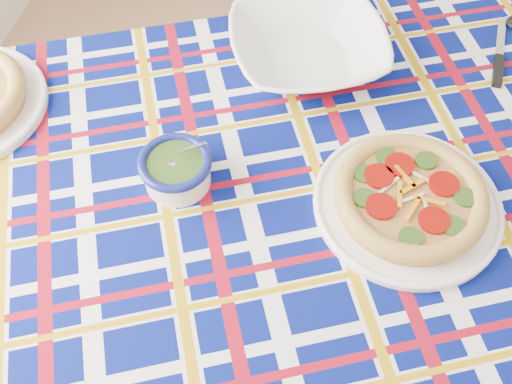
% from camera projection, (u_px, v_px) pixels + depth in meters
% --- Properties ---
extents(floor, '(4.00, 4.00, 0.00)m').
position_uv_depth(floor, '(477.00, 310.00, 1.78)').
color(floor, '#9F7452').
rests_on(floor, ground).
extents(dining_table, '(2.04, 1.70, 0.82)m').
position_uv_depth(dining_table, '(289.00, 239.00, 1.07)').
color(dining_table, brown).
rests_on(dining_table, floor).
extents(tablecloth, '(2.08, 1.75, 0.12)m').
position_uv_depth(tablecloth, '(290.00, 231.00, 1.05)').
color(tablecloth, '#050F5F').
rests_on(tablecloth, dining_table).
extents(main_focaccia_plate, '(0.45, 0.45, 0.07)m').
position_uv_depth(main_focaccia_plate, '(410.00, 196.00, 0.98)').
color(main_focaccia_plate, '#AD743D').
rests_on(main_focaccia_plate, tablecloth).
extents(pesto_bowl, '(0.16, 0.16, 0.08)m').
position_uv_depth(pesto_bowl, '(176.00, 168.00, 1.01)').
color(pesto_bowl, '#1D370F').
rests_on(pesto_bowl, tablecloth).
extents(serving_bowl, '(0.42, 0.42, 0.08)m').
position_uv_depth(serving_bowl, '(308.00, 48.00, 1.19)').
color(serving_bowl, white).
rests_on(serving_bowl, tablecloth).
extents(table_knife, '(0.05, 0.24, 0.01)m').
position_uv_depth(table_knife, '(501.00, 38.00, 1.26)').
color(table_knife, silver).
rests_on(table_knife, tablecloth).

